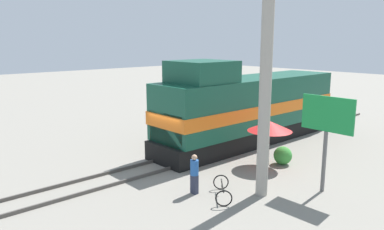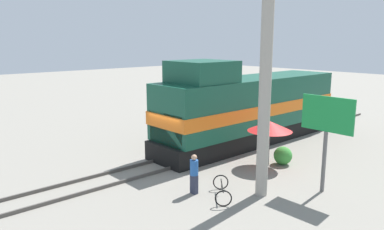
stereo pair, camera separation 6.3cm
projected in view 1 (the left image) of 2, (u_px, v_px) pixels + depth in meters
name	position (u px, v px, depth m)	size (l,w,h in m)	color
ground_plane	(180.00, 161.00, 19.54)	(120.00, 120.00, 0.00)	gray
rail_near	(171.00, 156.00, 20.05)	(0.08, 38.50, 0.15)	#4C4742
rail_far	(189.00, 163.00, 19.00)	(0.08, 38.50, 0.15)	#4C4742
locomotive	(247.00, 108.00, 22.57)	(3.12, 13.85, 5.14)	black
utility_pole	(265.00, 84.00, 14.40)	(1.80, 0.48, 8.99)	#9E998E
vendor_umbrella	(270.00, 126.00, 18.42)	(2.20, 2.20, 2.29)	#4C4C4C
billboard_sign	(327.00, 120.00, 15.03)	(2.24, 0.12, 4.00)	#595959
shrub_cluster	(283.00, 155.00, 18.93)	(0.93, 0.93, 0.93)	#388C38
person_bystander	(194.00, 173.00, 15.22)	(0.34, 0.34, 1.66)	#2D3347
bicycle	(222.00, 190.00, 14.92)	(1.70, 1.63, 0.66)	black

